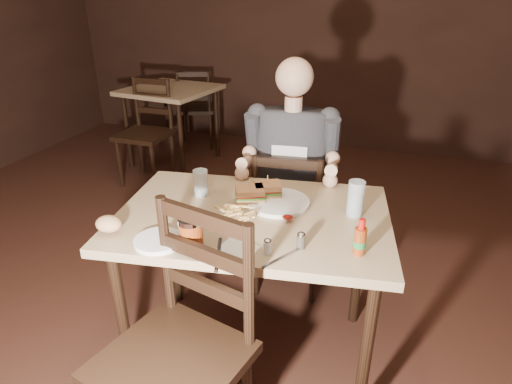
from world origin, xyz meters
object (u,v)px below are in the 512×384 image
(glass_right, at_px, (356,199))
(dinner_plate, at_px, (278,203))
(chair_near, at_px, (171,361))
(glass_left, at_px, (201,183))
(syrup_dispenser, at_px, (191,232))
(bg_chair_far, at_px, (196,108))
(diner, at_px, (291,146))
(side_plate, at_px, (159,242))
(chair_far, at_px, (289,218))
(hot_sauce, at_px, (360,237))
(main_table, at_px, (253,231))
(bg_chair_near, at_px, (144,134))
(bg_table, at_px, (171,97))

(glass_right, bearing_deg, dinner_plate, -179.76)
(dinner_plate, bearing_deg, chair_near, -104.19)
(glass_left, relative_size, syrup_dispenser, 1.06)
(bg_chair_far, height_order, diner, diner)
(glass_right, bearing_deg, side_plate, -146.65)
(chair_far, xyz_separation_m, syrup_dispenser, (-0.16, -0.91, 0.39))
(bg_chair_far, relative_size, side_plate, 4.85)
(bg_chair_far, bearing_deg, dinner_plate, 100.66)
(dinner_plate, relative_size, hot_sauce, 1.89)
(main_table, height_order, diner, diner)
(bg_chair_near, height_order, diner, diner)
(diner, xyz_separation_m, dinner_plate, (0.05, -0.44, -0.12))
(chair_far, xyz_separation_m, dinner_plate, (0.05, -0.48, 0.34))
(glass_right, bearing_deg, bg_table, 133.17)
(bg_chair_far, bearing_deg, diner, 104.60)
(glass_right, bearing_deg, bg_chair_near, 141.71)
(main_table, height_order, chair_near, chair_near)
(syrup_dispenser, bearing_deg, chair_near, -89.74)
(chair_near, distance_m, glass_left, 0.80)
(chair_far, bearing_deg, main_table, 81.58)
(diner, xyz_separation_m, glass_right, (0.38, -0.44, -0.05))
(main_table, xyz_separation_m, glass_right, (0.41, 0.12, 0.16))
(dinner_plate, bearing_deg, bg_table, 128.02)
(bg_chair_near, height_order, glass_left, bg_chair_near)
(chair_far, height_order, syrup_dispenser, syrup_dispenser)
(chair_near, bearing_deg, dinner_plate, 90.31)
(chair_far, height_order, chair_near, chair_near)
(glass_right, height_order, syrup_dispenser, glass_right)
(diner, distance_m, syrup_dispenser, 0.88)
(dinner_plate, height_order, side_plate, dinner_plate)
(chair_far, relative_size, dinner_plate, 3.27)
(bg_chair_far, xyz_separation_m, bg_chair_near, (0.00, -1.10, 0.03))
(chair_far, relative_size, chair_near, 0.90)
(chair_near, height_order, diner, diner)
(chair_near, distance_m, side_plate, 0.43)
(main_table, bearing_deg, syrup_dispenser, -113.73)
(bg_chair_near, distance_m, side_plate, 2.43)
(syrup_dispenser, bearing_deg, bg_chair_far, 107.46)
(chair_far, relative_size, side_plate, 4.92)
(dinner_plate, bearing_deg, chair_far, 96.34)
(bg_chair_near, distance_m, syrup_dispenser, 2.49)
(bg_table, height_order, side_plate, side_plate)
(bg_chair_near, xyz_separation_m, diner, (1.61, -1.13, 0.43))
(bg_table, distance_m, dinner_plate, 2.69)
(glass_right, distance_m, side_plate, 0.81)
(diner, relative_size, side_plate, 4.95)
(main_table, bearing_deg, diner, 86.54)
(bg_table, bearing_deg, diner, -46.28)
(bg_chair_far, bearing_deg, side_plate, 91.66)
(bg_chair_far, xyz_separation_m, dinner_plate, (1.66, -2.67, 0.34))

